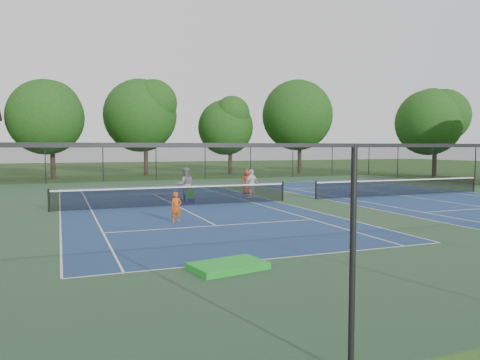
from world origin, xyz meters
name	(u,v)px	position (x,y,z in m)	size (l,w,h in m)	color
ground	(299,200)	(0.00, 0.00, 0.00)	(140.00, 140.00, 0.00)	#234716
court_pad	(299,200)	(0.00, 0.00, 0.00)	(36.00, 36.00, 0.01)	#2D5035
tennis_court_left	(176,204)	(-7.00, 0.00, 0.10)	(12.00, 23.83, 1.07)	navy
tennis_court_right	(401,194)	(7.00, 0.00, 0.10)	(12.00, 23.83, 1.07)	navy
perimeter_fence	(300,172)	(0.00, 0.00, 1.60)	(36.08, 36.08, 3.02)	black
tree_back_a	(51,114)	(-13.00, 24.00, 6.04)	(6.80, 6.80, 9.15)	#2D2116
tree_back_b	(145,112)	(-4.00, 26.00, 6.60)	(7.60, 7.60, 10.03)	#2D2116
tree_back_c	(230,124)	(5.00, 25.00, 5.48)	(6.00, 6.00, 8.40)	#2D2116
tree_back_d	(300,112)	(13.00, 24.00, 6.82)	(7.80, 7.80, 10.37)	#2D2116
tree_side_e	(436,119)	(23.00, 14.00, 5.81)	(6.60, 6.60, 8.87)	#2D2116
child_player	(176,207)	(-8.21, -5.02, 0.60)	(0.44, 0.29, 1.21)	#DF520E
instructor	(185,184)	(-6.06, 1.81, 0.92)	(0.90, 0.70, 1.85)	gray
bystander_a	(252,184)	(-2.10, 1.89, 0.84)	(0.99, 0.41, 1.68)	white
bystander_c	(247,182)	(-1.47, 4.12, 0.78)	(0.76, 0.50, 1.56)	#9C331C
ball_crate	(191,201)	(-6.02, 0.85, 0.14)	(0.40, 0.27, 0.27)	navy
ball_hopper	(191,194)	(-6.02, 0.85, 0.47)	(0.34, 0.26, 0.40)	green
green_tarp	(228,266)	(-8.71, -12.47, 0.09)	(1.78, 1.09, 0.17)	#1DA717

